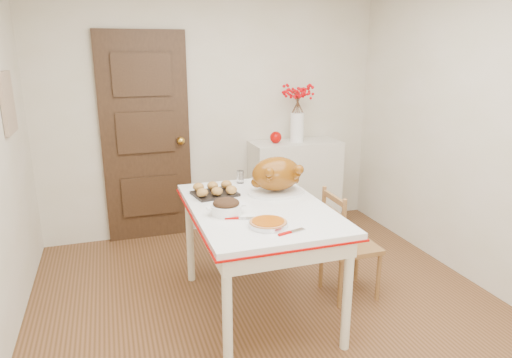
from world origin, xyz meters
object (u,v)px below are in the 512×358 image
object	(u,v)px
sideboard	(295,184)
pumpkin_pie	(268,223)
kitchen_table	(258,259)
turkey_platter	(276,176)
chair_oak	(351,243)

from	to	relation	value
sideboard	pumpkin_pie	distance (m)	2.14
kitchen_table	turkey_platter	distance (m)	0.63
kitchen_table	pumpkin_pie	distance (m)	0.59
sideboard	pumpkin_pie	size ratio (longest dim) A/B	3.94
kitchen_table	turkey_platter	bearing A→B (deg)	45.77
kitchen_table	turkey_platter	xyz separation A→B (m)	(0.22, 0.22, 0.55)
kitchen_table	chair_oak	xyz separation A→B (m)	(0.76, -0.00, 0.02)
turkey_platter	pumpkin_pie	size ratio (longest dim) A/B	1.84
kitchen_table	chair_oak	distance (m)	0.76
chair_oak	pumpkin_pie	size ratio (longest dim) A/B	3.60
sideboard	turkey_platter	size ratio (longest dim) A/B	2.15
sideboard	turkey_platter	distance (m)	1.52
turkey_platter	kitchen_table	bearing A→B (deg)	-150.83
kitchen_table	chair_oak	world-z (taller)	chair_oak
kitchen_table	pumpkin_pie	world-z (taller)	pumpkin_pie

